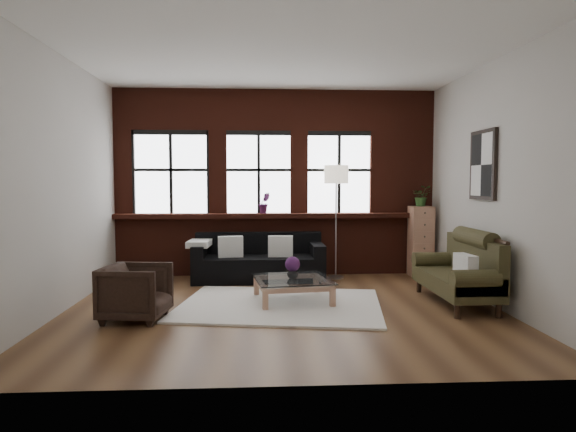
{
  "coord_description": "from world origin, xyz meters",
  "views": [
    {
      "loc": [
        -0.32,
        -6.47,
        1.63
      ],
      "look_at": [
        0.1,
        0.6,
        1.15
      ],
      "focal_mm": 32.0,
      "sensor_mm": 36.0,
      "label": 1
    }
  ],
  "objects": [
    {
      "name": "pillow_settee",
      "position": [
        2.22,
        -0.39,
        0.57
      ],
      "size": [
        0.18,
        0.39,
        0.34
      ],
      "primitive_type": "cube",
      "rotation": [
        0.0,
        0.0,
        0.1
      ],
      "color": "silver",
      "rests_on": "vintage_settee"
    },
    {
      "name": "vintage_settee",
      "position": [
        2.3,
        0.13,
        0.45
      ],
      "size": [
        0.76,
        1.71,
        0.91
      ],
      "primitive_type": null,
      "color": "#353018",
      "rests_on": "floor"
    },
    {
      "name": "pillow_a",
      "position": [
        -0.76,
        1.8,
        0.57
      ],
      "size": [
        0.41,
        0.19,
        0.34
      ],
      "primitive_type": "cube",
      "rotation": [
        0.0,
        0.0,
        0.12
      ],
      "color": "silver",
      "rests_on": "dark_sofa"
    },
    {
      "name": "wall_back",
      "position": [
        0.0,
        2.5,
        1.6
      ],
      "size": [
        5.5,
        0.0,
        5.5
      ],
      "primitive_type": "plane",
      "rotation": [
        1.57,
        0.0,
        0.0
      ],
      "color": "beige",
      "rests_on": "ground"
    },
    {
      "name": "armchair",
      "position": [
        -1.75,
        -0.44,
        0.33
      ],
      "size": [
        0.81,
        0.79,
        0.66
      ],
      "primitive_type": "imported",
      "rotation": [
        0.0,
        0.0,
        1.44
      ],
      "color": "black",
      "rests_on": "floor"
    },
    {
      "name": "pillow_b",
      "position": [
        0.05,
        1.8,
        0.57
      ],
      "size": [
        0.41,
        0.17,
        0.34
      ],
      "primitive_type": "cube",
      "rotation": [
        0.0,
        0.0,
        -0.06
      ],
      "color": "silver",
      "rests_on": "dark_sofa"
    },
    {
      "name": "flowers",
      "position": [
        0.15,
        0.35,
        0.52
      ],
      "size": [
        0.2,
        0.2,
        0.2
      ],
      "primitive_type": "sphere",
      "color": "#4D1D55",
      "rests_on": "vase"
    },
    {
      "name": "dark_sofa",
      "position": [
        -0.31,
        1.9,
        0.38
      ],
      "size": [
        2.13,
        0.86,
        0.77
      ],
      "primitive_type": null,
      "color": "black",
      "rests_on": "floor"
    },
    {
      "name": "window_mid",
      "position": [
        -0.3,
        2.45,
        1.75
      ],
      "size": [
        1.38,
        0.1,
        1.5
      ],
      "primitive_type": null,
      "color": "black",
      "rests_on": "brick_backwall"
    },
    {
      "name": "ceiling",
      "position": [
        0.0,
        0.0,
        3.2
      ],
      "size": [
        5.5,
        5.5,
        0.0
      ],
      "primitive_type": "plane",
      "rotation": [
        3.14,
        0.0,
        0.0
      ],
      "color": "white",
      "rests_on": "ground"
    },
    {
      "name": "sill_plant",
      "position": [
        -0.2,
        2.32,
        1.26
      ],
      "size": [
        0.23,
        0.2,
        0.36
      ],
      "primitive_type": "imported",
      "rotation": [
        0.0,
        0.0,
        0.25
      ],
      "color": "#4D1D55",
      "rests_on": "sill_ledge"
    },
    {
      "name": "floor_lamp",
      "position": [
        0.99,
        2.02,
        1.02
      ],
      "size": [
        0.4,
        0.4,
        2.04
      ],
      "primitive_type": null,
      "color": "#A5A5A8",
      "rests_on": "floor"
    },
    {
      "name": "wall_right",
      "position": [
        2.75,
        0.0,
        1.6
      ],
      "size": [
        0.0,
        5.0,
        5.0
      ],
      "primitive_type": "plane",
      "rotation": [
        1.57,
        0.0,
        -1.57
      ],
      "color": "beige",
      "rests_on": "ground"
    },
    {
      "name": "wall_left",
      "position": [
        -2.75,
        0.0,
        1.6
      ],
      "size": [
        0.0,
        5.0,
        5.0
      ],
      "primitive_type": "plane",
      "rotation": [
        1.57,
        0.0,
        1.57
      ],
      "color": "beige",
      "rests_on": "ground"
    },
    {
      "name": "vase",
      "position": [
        0.15,
        0.35,
        0.4
      ],
      "size": [
        0.19,
        0.19,
        0.15
      ],
      "primitive_type": "imported",
      "rotation": [
        0.0,
        0.0,
        -0.33
      ],
      "color": "#B2B2B2",
      "rests_on": "coffee_table"
    },
    {
      "name": "window_right",
      "position": [
        1.1,
        2.45,
        1.75
      ],
      "size": [
        1.38,
        0.1,
        1.5
      ],
      "primitive_type": null,
      "color": "black",
      "rests_on": "brick_backwall"
    },
    {
      "name": "shag_rug",
      "position": [
        -0.03,
        0.15,
        0.01
      ],
      "size": [
        2.88,
        2.42,
        0.03
      ],
      "primitive_type": "cube",
      "rotation": [
        0.0,
        0.0,
        -0.16
      ],
      "color": "silver",
      "rests_on": "floor"
    },
    {
      "name": "wall_poster",
      "position": [
        2.72,
        0.3,
        1.85
      ],
      "size": [
        0.05,
        0.74,
        0.94
      ],
      "primitive_type": null,
      "color": "black",
      "rests_on": "wall_right"
    },
    {
      "name": "brick_backwall",
      "position": [
        0.0,
        2.44,
        1.6
      ],
      "size": [
        5.5,
        0.12,
        3.2
      ],
      "primitive_type": null,
      "color": "#4E1C12",
      "rests_on": "floor"
    },
    {
      "name": "floor",
      "position": [
        0.0,
        0.0,
        0.0
      ],
      "size": [
        5.5,
        5.5,
        0.0
      ],
      "primitive_type": "plane",
      "color": "#55361F",
      "rests_on": "ground"
    },
    {
      "name": "window_left",
      "position": [
        -1.8,
        2.45,
        1.75
      ],
      "size": [
        1.38,
        0.1,
        1.5
      ],
      "primitive_type": null,
      "color": "black",
      "rests_on": "brick_backwall"
    },
    {
      "name": "potted_plant_top",
      "position": [
        2.48,
        2.14,
        1.38
      ],
      "size": [
        0.35,
        0.32,
        0.35
      ],
      "primitive_type": "imported",
      "rotation": [
        0.0,
        0.0,
        -0.15
      ],
      "color": "#2D5923",
      "rests_on": "drawer_chest"
    },
    {
      "name": "sill_ledge",
      "position": [
        0.0,
        2.35,
        1.04
      ],
      "size": [
        5.5,
        0.3,
        0.08
      ],
      "primitive_type": "cube",
      "color": "#4E1C12",
      "rests_on": "brick_backwall"
    },
    {
      "name": "drawer_chest",
      "position": [
        2.48,
        2.14,
        0.6
      ],
      "size": [
        0.37,
        0.37,
        1.2
      ],
      "primitive_type": "cube",
      "color": "tan",
      "rests_on": "floor"
    },
    {
      "name": "wall_front",
      "position": [
        0.0,
        -2.5,
        1.6
      ],
      "size": [
        5.5,
        0.0,
        5.5
      ],
      "primitive_type": "plane",
      "rotation": [
        -1.57,
        0.0,
        0.0
      ],
      "color": "beige",
      "rests_on": "ground"
    },
    {
      "name": "coffee_table",
      "position": [
        0.15,
        0.35,
        0.16
      ],
      "size": [
        1.11,
        1.11,
        0.34
      ],
      "primitive_type": null,
      "rotation": [
        0.0,
        0.0,
        0.13
      ],
      "color": "tan",
      "rests_on": "shag_rug"
    }
  ]
}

